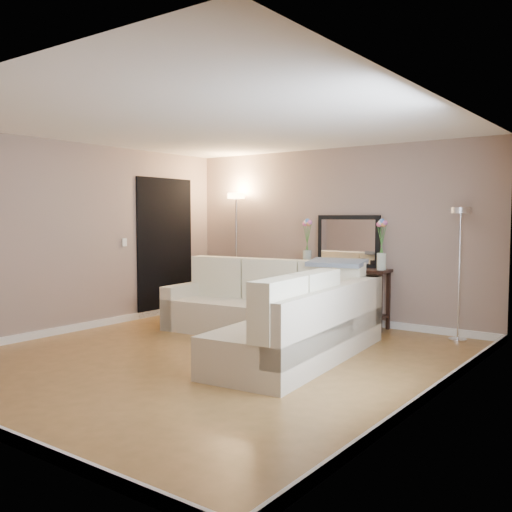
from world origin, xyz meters
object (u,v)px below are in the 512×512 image
Objects in this scene: sectional_sofa at (276,315)px; floor_lamp_lit at (236,228)px; floor_lamp_unlit at (460,247)px; console_table at (337,293)px.

floor_lamp_lit reaches higher than sectional_sofa.
console_table is at bearing 179.96° from floor_lamp_unlit.
floor_lamp_unlit reaches higher than console_table.
floor_lamp_lit is at bearing 178.77° from floor_lamp_unlit.
floor_lamp_lit is at bearing 139.51° from sectional_sofa.
floor_lamp_unlit reaches higher than sectional_sofa.
floor_lamp_lit is 3.67m from floor_lamp_unlit.
sectional_sofa is 2.22× the size of console_table.
sectional_sofa is at bearing -90.79° from console_table.
floor_lamp_lit is (-1.90, 1.62, 1.02)m from sectional_sofa.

